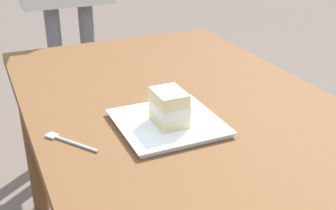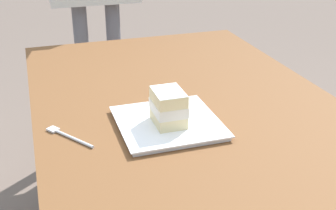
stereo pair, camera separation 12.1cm
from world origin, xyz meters
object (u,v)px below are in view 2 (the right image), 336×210
patio_table (190,135)px  cake_slice (169,107)px  dessert_plate (168,123)px  dessert_fork (67,136)px

patio_table → cake_slice: 0.22m
dessert_plate → dessert_fork: size_ratio=1.86×
patio_table → cake_slice: cake_slice is taller
patio_table → dessert_plate: size_ratio=5.46×
dessert_plate → cake_slice: 0.06m
cake_slice → dessert_fork: size_ratio=0.70×
patio_table → dessert_plate: 0.17m
patio_table → cake_slice: bearing=-44.1°
patio_table → cake_slice: size_ratio=14.44×
cake_slice → dessert_fork: cake_slice is taller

